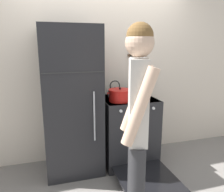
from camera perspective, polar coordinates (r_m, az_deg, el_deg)
The scene contains 9 objects.
ground_plane at distance 3.55m, azimuth -2.61°, elevation -14.56°, with size 14.00×14.00×0.00m, color slate.
wall_back at distance 3.20m, azimuth -2.97°, elevation 6.38°, with size 10.00×0.06×2.55m.
refrigerator at distance 2.85m, azimuth -10.42°, elevation -1.51°, with size 0.71×0.67×1.88m.
stove_range at distance 3.12m, azimuth 4.35°, elevation -9.18°, with size 0.73×1.41×0.94m.
dutch_oven_pot at distance 2.82m, azimuth 2.08°, elevation 0.21°, with size 0.34×0.30×0.18m.
tea_kettle at distance 3.07m, azimuth 0.78°, elevation 1.02°, with size 0.24×0.20×0.23m.
utensil_jar at distance 3.19m, azimuth 6.46°, elevation 1.39°, with size 0.10×0.10×0.28m.
person at distance 1.74m, azimuth 6.66°, elevation -7.56°, with size 0.36×0.43×1.81m.
wall_knife_strip at distance 3.32m, azimuth 6.71°, elevation 10.60°, with size 0.31×0.03×0.27m.
Camera 1 is at (-0.74, -3.07, 1.63)m, focal length 35.00 mm.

